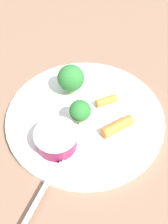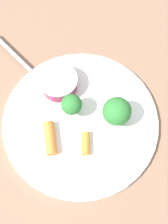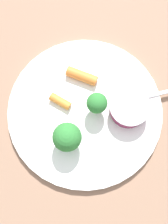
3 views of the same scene
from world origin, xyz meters
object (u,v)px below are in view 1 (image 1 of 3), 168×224
(sauce_cup, at_px, (56,139))
(broccoli_floret_1, at_px, (71,78))
(carrot_stick_1, at_px, (106,101))
(broccoli_floret_0, at_px, (83,112))
(fork, at_px, (40,197))
(plate, at_px, (85,117))
(carrot_stick_0, at_px, (117,126))

(sauce_cup, distance_m, broccoli_floret_1, 0.12)
(broccoli_floret_1, relative_size, carrot_stick_1, 1.54)
(sauce_cup, height_order, broccoli_floret_0, broccoli_floret_0)
(sauce_cup, relative_size, fork, 0.38)
(broccoli_floret_0, xyz_separation_m, carrot_stick_1, (0.02, 0.06, -0.02))
(broccoli_floret_1, height_order, carrot_stick_1, broccoli_floret_1)
(plate, bearing_deg, carrot_stick_0, -8.04)
(carrot_stick_0, bearing_deg, fork, -111.82)
(broccoli_floret_0, height_order, fork, broccoli_floret_0)
(broccoli_floret_0, distance_m, carrot_stick_1, 0.07)
(sauce_cup, bearing_deg, carrot_stick_1, 69.56)
(carrot_stick_0, relative_size, carrot_stick_1, 1.47)
(broccoli_floret_1, xyz_separation_m, fork, (0.04, -0.20, -0.03))
(carrot_stick_0, bearing_deg, broccoli_floret_0, -168.40)
(sauce_cup, bearing_deg, carrot_stick_0, 39.63)
(broccoli_floret_1, xyz_separation_m, carrot_stick_1, (0.07, -0.00, -0.03))
(sauce_cup, relative_size, broccoli_floret_0, 1.34)
(broccoli_floret_1, bearing_deg, broccoli_floret_0, -51.17)
(carrot_stick_0, xyz_separation_m, carrot_stick_1, (-0.04, 0.05, -0.00))
(carrot_stick_0, bearing_deg, sauce_cup, -140.37)
(broccoli_floret_0, distance_m, fork, 0.14)
(plate, height_order, carrot_stick_0, carrot_stick_0)
(sauce_cup, height_order, fork, sauce_cup)
(plate, relative_size, carrot_stick_1, 7.16)
(broccoli_floret_0, distance_m, carrot_stick_0, 0.06)
(carrot_stick_1, bearing_deg, plate, -122.57)
(broccoli_floret_1, relative_size, fork, 0.33)
(carrot_stick_0, distance_m, carrot_stick_1, 0.06)
(carrot_stick_1, bearing_deg, broccoli_floret_0, -109.07)
(broccoli_floret_1, distance_m, fork, 0.20)
(sauce_cup, distance_m, carrot_stick_0, 0.10)
(broccoli_floret_0, xyz_separation_m, fork, (-0.00, -0.14, -0.03))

